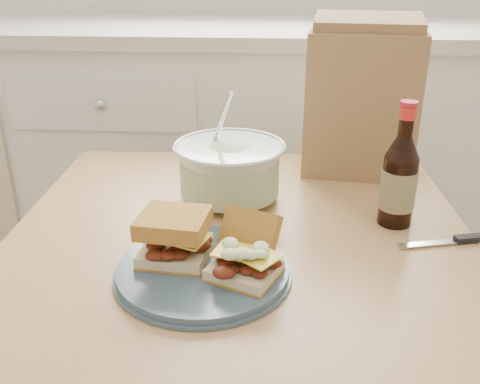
# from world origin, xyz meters

# --- Properties ---
(cabinet_run) EXTENTS (2.50, 0.64, 0.94)m
(cabinet_run) POSITION_xyz_m (-0.00, 1.70, 0.47)
(cabinet_run) COLOR white
(cabinet_run) RESTS_ON ground
(dining_table) EXTENTS (0.85, 0.85, 0.69)m
(dining_table) POSITION_xyz_m (-0.06, 0.76, 0.59)
(dining_table) COLOR tan
(dining_table) RESTS_ON ground
(plate) EXTENTS (0.27, 0.27, 0.02)m
(plate) POSITION_xyz_m (-0.10, 0.62, 0.70)
(plate) COLOR #3B5260
(plate) RESTS_ON dining_table
(sandwich_left) EXTENTS (0.11, 0.11, 0.08)m
(sandwich_left) POSITION_xyz_m (-0.15, 0.64, 0.74)
(sandwich_left) COLOR beige
(sandwich_left) RESTS_ON plate
(sandwich_right) EXTENTS (0.12, 0.16, 0.08)m
(sandwich_right) POSITION_xyz_m (-0.04, 0.61, 0.73)
(sandwich_right) COLOR beige
(sandwich_right) RESTS_ON plate
(coleslaw_bowl) EXTENTS (0.22, 0.22, 0.22)m
(coleslaw_bowl) POSITION_xyz_m (-0.09, 0.91, 0.75)
(coleslaw_bowl) COLOR silver
(coleslaw_bowl) RESTS_ON dining_table
(beer_bottle) EXTENTS (0.06, 0.06, 0.23)m
(beer_bottle) POSITION_xyz_m (0.23, 0.82, 0.77)
(beer_bottle) COLOR black
(beer_bottle) RESTS_ON dining_table
(knife) EXTENTS (0.17, 0.06, 0.01)m
(knife) POSITION_xyz_m (0.33, 0.75, 0.69)
(knife) COLOR silver
(knife) RESTS_ON dining_table
(paper_bag) EXTENTS (0.26, 0.18, 0.31)m
(paper_bag) POSITION_xyz_m (0.19, 1.09, 0.84)
(paper_bag) COLOR #9E7D4C
(paper_bag) RESTS_ON dining_table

